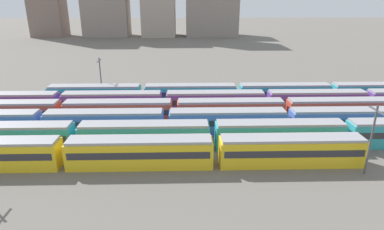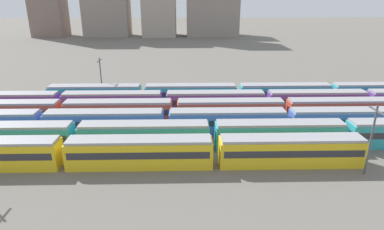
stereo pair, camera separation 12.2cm
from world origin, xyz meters
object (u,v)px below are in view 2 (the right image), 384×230
Objects in this scene: train_track_0 at (140,152)px; train_track_4 at (215,101)px; train_track_5 at (331,93)px; train_track_1 at (212,135)px; train_track_2 at (227,121)px; catenary_pole_1 at (101,76)px; train_track_3 at (175,111)px; catenary_pole_2 at (372,137)px.

train_track_4 is (11.27, 20.80, 0.00)m from train_track_0.
train_track_1 is at bearing -141.04° from train_track_5.
train_track_2 is (2.77, 5.20, 0.00)m from train_track_1.
train_track_1 is at bearing -96.76° from train_track_4.
train_track_4 is 24.38m from catenary_pole_1.
train_track_5 is (22.95, 15.60, 0.00)m from train_track_2.
train_track_4 is at bearing -20.07° from catenary_pole_1.
train_track_4 is 0.83× the size of train_track_5.
train_track_3 is 0.66× the size of train_track_5.
train_track_1 is at bearing 155.94° from catenary_pole_2.
train_track_3 is 32.94m from train_track_5.
train_track_0 is at bearing -143.50° from train_track_5.
catenary_pole_2 reaches higher than train_track_2.
train_track_4 is (1.85, 15.60, 0.00)m from train_track_1.
train_track_1 is 11.78m from train_track_3.
train_track_5 is at bearing 36.50° from train_track_0.
train_track_1 and train_track_5 have the same top height.
train_track_0 and train_track_5 have the same top height.
train_track_3 is at bearing -41.33° from catenary_pole_1.
catenary_pole_2 is (14.94, -13.11, 2.95)m from train_track_2.
catenary_pole_2 is at bearing -24.06° from train_track_1.
train_track_1 is 33.08m from train_track_5.
train_track_0 is 23.66m from train_track_4.
train_track_1 is 0.80× the size of train_track_2.
train_track_0 is 16.08m from train_track_3.
train_track_1 is 19.62m from catenary_pole_2.
train_track_4 is at bearing -167.71° from train_track_5.
catenary_pole_2 is at bearing -39.50° from catenary_pole_1.
train_track_5 is (25.73, 20.80, 0.00)m from train_track_1.
catenary_pole_2 is at bearing -41.27° from train_track_2.
train_track_3 is at bearing -161.59° from train_track_5.
catenary_pole_2 is at bearing -38.23° from train_track_3.
catenary_pole_1 is (-22.73, 8.31, 2.93)m from train_track_4.
catenary_pole_2 is at bearing -5.70° from train_track_0.
train_track_2 is 1.25× the size of train_track_3.
train_track_2 is 10.44m from train_track_4.
train_track_0 and train_track_3 have the same top height.
train_track_5 is 46.80m from catenary_pole_1.
catenary_pole_1 reaches higher than train_track_5.
catenary_pole_2 reaches higher than train_track_0.
catenary_pole_2 reaches higher than catenary_pole_1.
train_track_5 is (35.14, 26.00, 0.00)m from train_track_0.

